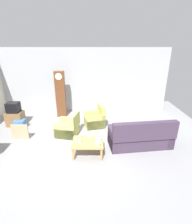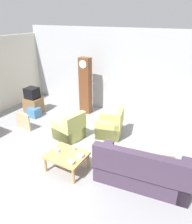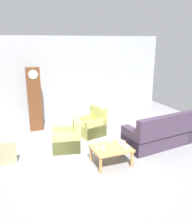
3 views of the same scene
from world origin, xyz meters
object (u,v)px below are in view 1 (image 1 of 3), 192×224
(grandfather_clock, at_px, (60,94))
(framed_picture_leaning, at_px, (19,132))
(tv_crt, at_px, (12,107))
(coffee_table_wood, at_px, (87,143))
(couch_floral, at_px, (140,137))
(storage_box_blue, at_px, (19,124))
(bowl_white_stacked, at_px, (98,139))
(tv_stand_cabinet, at_px, (15,119))
(cup_cream_tall, at_px, (75,140))
(armchair_olive_near, at_px, (68,128))
(bowl_shallow_green, at_px, (97,144))
(cup_blue_rimmed, at_px, (79,141))
(cup_white_porcelain, at_px, (89,136))
(armchair_olive_far, at_px, (95,119))

(grandfather_clock, relative_size, framed_picture_leaning, 3.65)
(grandfather_clock, xyz_separation_m, tv_crt, (-1.82, -1.05, -0.28))
(coffee_table_wood, bearing_deg, couch_floral, 13.98)
(storage_box_blue, xyz_separation_m, bowl_white_stacked, (3.29, -1.73, 0.31))
(tv_stand_cabinet, relative_size, tv_crt, 1.42)
(cup_cream_tall, bearing_deg, coffee_table_wood, -7.94)
(armchair_olive_near, height_order, bowl_shallow_green, armchair_olive_near)
(storage_box_blue, bearing_deg, cup_blue_rimmed, -34.56)
(cup_white_porcelain, distance_m, cup_blue_rimmed, 0.41)
(armchair_olive_near, relative_size, coffee_table_wood, 0.97)
(armchair_olive_near, bearing_deg, tv_stand_cabinet, 159.92)
(coffee_table_wood, relative_size, bowl_shallow_green, 5.80)
(grandfather_clock, relative_size, cup_blue_rimmed, 22.74)
(coffee_table_wood, bearing_deg, grandfather_clock, 114.15)
(cup_cream_tall, relative_size, bowl_shallow_green, 0.52)
(armchair_olive_near, xyz_separation_m, tv_stand_cabinet, (-2.45, 0.89, 0.00))
(tv_crt, relative_size, bowl_shallow_green, 2.90)
(armchair_olive_far, bearing_deg, tv_stand_cabinet, 178.35)
(tv_crt, relative_size, cup_white_porcelain, 4.99)
(tv_stand_cabinet, bearing_deg, storage_box_blue, -44.82)
(cup_cream_tall, bearing_deg, couch_floral, 10.31)
(couch_floral, relative_size, cup_white_porcelain, 22.80)
(armchair_olive_far, relative_size, framed_picture_leaning, 1.59)
(coffee_table_wood, bearing_deg, cup_blue_rimmed, -172.37)
(grandfather_clock, xyz_separation_m, cup_white_porcelain, (1.49, -2.94, -0.60))
(armchair_olive_near, bearing_deg, armchair_olive_far, 37.39)
(grandfather_clock, relative_size, cup_white_porcelain, 22.75)
(armchair_olive_far, relative_size, cup_cream_tall, 11.07)
(coffee_table_wood, distance_m, tv_stand_cabinet, 3.89)
(storage_box_blue, xyz_separation_m, cup_cream_tall, (2.57, -1.78, 0.31))
(coffee_table_wood, bearing_deg, framed_picture_leaning, 159.89)
(tv_crt, height_order, bowl_shallow_green, tv_crt)
(storage_box_blue, bearing_deg, bowl_white_stacked, -27.78)
(storage_box_blue, height_order, bowl_white_stacked, bowl_white_stacked)
(couch_floral, height_order, coffee_table_wood, couch_floral)
(couch_floral, bearing_deg, armchair_olive_near, 162.91)
(grandfather_clock, bearing_deg, armchair_olive_far, -34.75)
(cup_cream_tall, bearing_deg, armchair_olive_far, 72.98)
(armchair_olive_near, bearing_deg, bowl_white_stacked, -44.82)
(armchair_olive_near, bearing_deg, framed_picture_leaning, -169.93)
(armchair_olive_far, height_order, framed_picture_leaning, armchair_olive_far)
(armchair_olive_far, xyz_separation_m, grandfather_clock, (-1.66, 1.15, 0.79))
(armchair_olive_far, xyz_separation_m, tv_crt, (-3.48, 0.10, 0.52))
(tv_crt, relative_size, storage_box_blue, 1.13)
(armchair_olive_near, relative_size, cup_white_porcelain, 9.69)
(bowl_white_stacked, bearing_deg, storage_box_blue, 152.22)
(grandfather_clock, xyz_separation_m, bowl_shallow_green, (1.74, -3.41, -0.61))
(couch_floral, distance_m, armchair_olive_near, 2.70)
(framed_picture_leaning, relative_size, bowl_white_stacked, 3.14)
(grandfather_clock, distance_m, cup_white_porcelain, 3.35)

